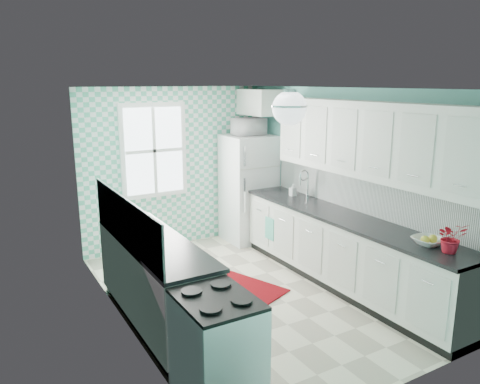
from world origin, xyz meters
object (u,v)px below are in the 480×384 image
fruit_bowl (428,241)px  stove (217,346)px  fridge (249,188)px  microwave (249,127)px  ceiling_light (289,108)px  sink (297,199)px  potted_plant (451,237)px

fruit_bowl → stove: bearing=177.5°
fridge → microwave: size_ratio=3.52×
ceiling_light → fridge: size_ratio=0.20×
ceiling_light → sink: 2.31m
ceiling_light → sink: size_ratio=0.66×
potted_plant → microwave: microwave is taller
fridge → sink: size_ratio=3.26×
ceiling_light → microwave: bearing=66.8°
sink → fruit_bowl: 2.22m
microwave → stove: bearing=57.8°
stove → sink: 3.24m
ceiling_light → potted_plant: (1.20, -1.08, -1.23)m
ceiling_light → fridge: (1.11, 2.59, -1.46)m
ceiling_light → potted_plant: bearing=-41.9°
stove → sink: bearing=38.5°
fridge → potted_plant: size_ratio=5.63×
stove → potted_plant: bearing=-11.4°
stove → fruit_bowl: 2.46m
stove → fruit_bowl: bearing=-5.4°
potted_plant → microwave: (-0.09, 3.67, 0.78)m
ceiling_light → stove: bearing=-149.2°
ceiling_light → microwave: (1.11, 2.59, -0.45)m
sink → microwave: bearing=96.5°
fruit_bowl → microwave: size_ratio=0.63×
ceiling_light → fruit_bowl: bearing=-34.4°
fridge → fruit_bowl: 3.42m
fridge → fruit_bowl: fridge is taller
stove → potted_plant: potted_plant is taller
ceiling_light → sink: bearing=49.3°
fruit_bowl → potted_plant: (0.00, -0.25, 0.12)m
sink → potted_plant: sink is taller
fridge → fruit_bowl: (0.09, -3.41, 0.11)m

